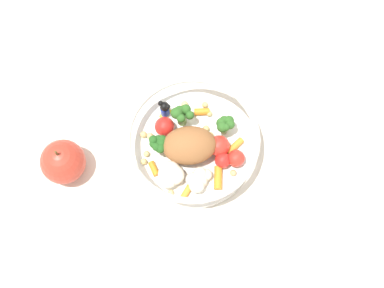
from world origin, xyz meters
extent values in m
plane|color=silver|center=(0.00, 0.00, 0.00)|extent=(2.40, 2.40, 0.00)
cylinder|color=white|center=(0.01, 0.00, 0.01)|extent=(0.19, 0.19, 0.01)
torus|color=white|center=(0.01, 0.00, 0.05)|extent=(0.20, 0.20, 0.01)
ellipsoid|color=#935B33|center=(0.01, -0.01, 0.04)|extent=(0.10, 0.08, 0.05)
cylinder|color=#7FAD5B|center=(-0.01, 0.04, 0.02)|extent=(0.01, 0.01, 0.02)
sphere|color=#2D6023|center=(0.00, 0.04, 0.04)|extent=(0.01, 0.01, 0.01)
sphere|color=#2D6023|center=(-0.01, 0.05, 0.04)|extent=(0.02, 0.02, 0.02)
sphere|color=#2D6023|center=(-0.02, 0.04, 0.04)|extent=(0.02, 0.02, 0.02)
sphere|color=#2D6023|center=(-0.02, 0.03, 0.05)|extent=(0.02, 0.02, 0.02)
sphere|color=#2D6023|center=(-0.01, 0.03, 0.05)|extent=(0.01, 0.01, 0.01)
cylinder|color=#7FAD5B|center=(-0.04, -0.02, 0.02)|extent=(0.01, 0.01, 0.02)
sphere|color=#23561E|center=(-0.03, -0.02, 0.04)|extent=(0.02, 0.02, 0.02)
sphere|color=#23561E|center=(-0.03, -0.01, 0.04)|extent=(0.02, 0.02, 0.02)
sphere|color=#23561E|center=(-0.04, -0.01, 0.04)|extent=(0.01, 0.01, 0.01)
sphere|color=#23561E|center=(-0.04, -0.01, 0.04)|extent=(0.01, 0.01, 0.01)
sphere|color=#23561E|center=(-0.04, -0.02, 0.04)|extent=(0.01, 0.01, 0.01)
sphere|color=#23561E|center=(-0.04, -0.02, 0.04)|extent=(0.01, 0.01, 0.01)
sphere|color=#23561E|center=(-0.03, -0.02, 0.04)|extent=(0.02, 0.02, 0.02)
cylinder|color=#7FAD5B|center=(0.06, 0.04, 0.02)|extent=(0.01, 0.01, 0.02)
sphere|color=#2D6023|center=(0.06, 0.04, 0.04)|extent=(0.02, 0.02, 0.02)
sphere|color=#2D6023|center=(0.06, 0.05, 0.04)|extent=(0.02, 0.02, 0.02)
sphere|color=#2D6023|center=(0.05, 0.04, 0.04)|extent=(0.02, 0.02, 0.02)
sphere|color=#2D6023|center=(0.05, 0.04, 0.04)|extent=(0.02, 0.02, 0.02)
sphere|color=#2D6023|center=(0.05, 0.03, 0.04)|extent=(0.02, 0.02, 0.02)
sphere|color=#2D6023|center=(0.06, 0.03, 0.05)|extent=(0.01, 0.01, 0.01)
sphere|color=silver|center=(0.00, -0.06, 0.03)|extent=(0.03, 0.03, 0.03)
sphere|color=silver|center=(-0.01, -0.05, 0.03)|extent=(0.03, 0.03, 0.03)
sphere|color=silver|center=(-0.01, -0.06, 0.03)|extent=(0.03, 0.03, 0.03)
sphere|color=silver|center=(-0.01, -0.06, 0.03)|extent=(0.03, 0.03, 0.03)
sphere|color=silver|center=(0.04, -0.05, 0.02)|extent=(0.02, 0.02, 0.02)
sphere|color=silver|center=(0.05, -0.04, 0.02)|extent=(0.02, 0.02, 0.02)
sphere|color=silver|center=(0.04, -0.04, 0.03)|extent=(0.02, 0.02, 0.02)
sphere|color=silver|center=(0.04, -0.05, 0.03)|extent=(0.02, 0.02, 0.02)
sphere|color=silver|center=(0.03, -0.06, 0.03)|extent=(0.02, 0.02, 0.02)
sphere|color=silver|center=(0.04, -0.06, 0.03)|extent=(0.02, 0.02, 0.02)
sphere|color=silver|center=(0.04, -0.05, 0.02)|extent=(0.02, 0.02, 0.02)
cube|color=yellow|center=(-0.04, 0.04, 0.01)|extent=(0.02, 0.02, 0.00)
cylinder|color=#1933B2|center=(-0.04, 0.04, 0.02)|extent=(0.02, 0.02, 0.02)
sphere|color=black|center=(-0.04, 0.04, 0.04)|extent=(0.02, 0.02, 0.02)
sphere|color=black|center=(-0.05, 0.05, 0.05)|extent=(0.01, 0.01, 0.01)
sphere|color=black|center=(-0.04, 0.04, 0.05)|extent=(0.01, 0.01, 0.01)
cylinder|color=orange|center=(0.08, 0.02, 0.02)|extent=(0.03, 0.03, 0.01)
cylinder|color=orange|center=(0.06, -0.04, 0.02)|extent=(0.02, 0.04, 0.01)
cylinder|color=orange|center=(-0.03, -0.05, 0.02)|extent=(0.02, 0.02, 0.01)
cylinder|color=orange|center=(0.01, 0.06, 0.02)|extent=(0.03, 0.02, 0.01)
cylinder|color=orange|center=(0.02, -0.07, 0.02)|extent=(0.02, 0.03, 0.01)
sphere|color=red|center=(-0.04, 0.02, 0.03)|extent=(0.03, 0.03, 0.03)
sphere|color=red|center=(0.05, 0.01, 0.03)|extent=(0.03, 0.03, 0.03)
sphere|color=red|center=(0.07, -0.01, 0.02)|extent=(0.03, 0.03, 0.03)
sphere|color=red|center=(0.08, -0.01, 0.02)|extent=(0.03, 0.03, 0.03)
sphere|color=tan|center=(-0.05, -0.03, 0.02)|extent=(0.01, 0.01, 0.01)
sphere|color=tan|center=(0.03, 0.03, 0.02)|extent=(0.01, 0.01, 0.01)
sphere|color=tan|center=(-0.05, -0.04, 0.02)|extent=(0.01, 0.01, 0.01)
sphere|color=tan|center=(0.03, 0.03, 0.02)|extent=(0.01, 0.01, 0.01)
sphere|color=tan|center=(0.02, 0.07, 0.02)|extent=(0.01, 0.01, 0.01)
sphere|color=tan|center=(0.04, 0.02, 0.02)|extent=(0.01, 0.01, 0.01)
sphere|color=#D1B775|center=(-0.02, 0.07, 0.02)|extent=(0.01, 0.01, 0.01)
sphere|color=tan|center=(-0.07, 0.00, 0.02)|extent=(0.01, 0.01, 0.01)
sphere|color=#D1B775|center=(0.00, -0.08, 0.02)|extent=(0.01, 0.01, 0.01)
sphere|color=tan|center=(0.09, -0.03, 0.02)|extent=(0.01, 0.01, 0.01)
sphere|color=tan|center=(0.03, 0.06, 0.02)|extent=(0.01, 0.01, 0.01)
sphere|color=#D1B775|center=(-0.06, 0.00, 0.02)|extent=(0.01, 0.01, 0.01)
sphere|color=#BC3828|center=(-0.17, -0.08, 0.03)|extent=(0.07, 0.07, 0.07)
cylinder|color=brown|center=(-0.17, -0.08, 0.07)|extent=(0.00, 0.00, 0.01)
cube|color=white|center=(0.23, -0.03, 0.00)|extent=(0.12, 0.12, 0.01)
camera|label=1|loc=(0.08, -0.26, 0.76)|focal=47.25mm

